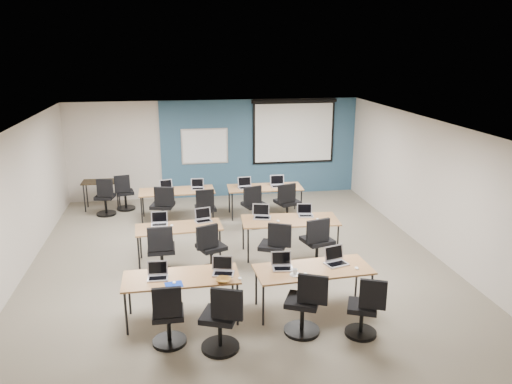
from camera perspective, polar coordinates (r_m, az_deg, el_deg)
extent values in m
cube|color=#6B6354|center=(10.05, -2.20, -7.73)|extent=(8.00, 9.00, 0.02)
cube|color=white|center=(9.28, -2.39, 7.67)|extent=(8.00, 9.00, 0.02)
cube|color=beige|center=(13.93, -4.65, 4.92)|extent=(8.00, 0.04, 2.70)
cube|color=beige|center=(5.49, 3.87, -13.80)|extent=(8.00, 0.04, 2.70)
cube|color=beige|center=(9.94, -25.83, -1.40)|extent=(0.04, 9.00, 2.70)
cube|color=beige|center=(10.81, 19.24, 0.69)|extent=(0.04, 9.00, 2.70)
cube|color=#3D5977|center=(14.06, 0.46, 5.08)|extent=(5.50, 0.04, 2.70)
cube|color=silver|center=(13.82, -5.88, 5.22)|extent=(1.28, 0.02, 0.98)
cube|color=white|center=(13.81, -5.88, 5.22)|extent=(1.20, 0.02, 0.90)
cube|color=black|center=(14.11, 4.34, 6.94)|extent=(2.32, 0.03, 1.82)
cube|color=white|center=(14.11, 4.34, 6.77)|extent=(2.20, 0.02, 1.62)
cylinder|color=black|center=(13.99, 4.42, 10.33)|extent=(2.40, 0.10, 0.10)
cube|color=#A86F3F|center=(7.78, -8.54, -9.64)|extent=(1.76, 0.73, 0.03)
cylinder|color=black|center=(7.72, -14.63, -13.30)|extent=(0.04, 0.04, 0.70)
cylinder|color=black|center=(7.72, -2.13, -12.72)|extent=(0.04, 0.04, 0.70)
cylinder|color=black|center=(8.26, -14.29, -11.21)|extent=(0.04, 0.04, 0.70)
cylinder|color=black|center=(8.26, -2.69, -10.67)|extent=(0.04, 0.04, 0.70)
cube|color=#A86F45|center=(8.01, 6.55, -8.77)|extent=(1.84, 0.77, 0.03)
cylinder|color=black|center=(7.72, 0.83, -12.74)|extent=(0.04, 0.04, 0.70)
cylinder|color=black|center=(8.16, 13.02, -11.45)|extent=(0.04, 0.04, 0.70)
cylinder|color=black|center=(8.28, 0.02, -10.59)|extent=(0.04, 0.04, 0.70)
cylinder|color=black|center=(8.70, 11.41, -9.54)|extent=(0.04, 0.04, 0.70)
cube|color=brown|center=(9.82, -8.81, -4.00)|extent=(1.66, 0.69, 0.03)
cylinder|color=black|center=(9.72, -13.26, -6.80)|extent=(0.04, 0.04, 0.70)
cylinder|color=black|center=(9.72, -4.12, -6.38)|extent=(0.04, 0.04, 0.70)
cylinder|color=black|center=(10.25, -13.08, -5.56)|extent=(0.04, 0.04, 0.70)
cylinder|color=black|center=(10.25, -4.43, -5.15)|extent=(0.04, 0.04, 0.70)
cube|color=brown|center=(10.12, 3.91, -3.23)|extent=(1.94, 0.81, 0.03)
cylinder|color=black|center=(9.77, -0.90, -6.22)|extent=(0.04, 0.04, 0.70)
cylinder|color=black|center=(10.18, 9.33, -5.49)|extent=(0.04, 0.04, 0.70)
cylinder|color=black|center=(10.40, -1.47, -4.78)|extent=(0.04, 0.04, 0.70)
cylinder|color=black|center=(10.79, 8.17, -4.16)|extent=(0.04, 0.04, 0.70)
cube|color=brown|center=(12.25, -9.04, 0.11)|extent=(1.80, 0.75, 0.03)
cylinder|color=black|center=(12.08, -12.93, -2.15)|extent=(0.04, 0.04, 0.70)
cylinder|color=black|center=(12.09, -4.95, -1.77)|extent=(0.04, 0.04, 0.70)
cylinder|color=black|center=(12.68, -12.78, -1.25)|extent=(0.04, 0.04, 0.70)
cylinder|color=black|center=(12.69, -5.19, -0.90)|extent=(0.04, 0.04, 0.70)
cube|color=#955932|center=(12.40, 1.02, 0.52)|extent=(1.84, 0.77, 0.03)
cylinder|color=black|center=(12.08, -2.73, -1.74)|extent=(0.04, 0.04, 0.70)
cylinder|color=black|center=(12.38, 5.19, -1.33)|extent=(0.04, 0.04, 0.70)
cylinder|color=black|center=(12.69, -3.08, -0.85)|extent=(0.04, 0.04, 0.70)
cylinder|color=black|center=(12.98, 4.48, -0.48)|extent=(0.04, 0.04, 0.70)
cube|color=#B4B4B5|center=(7.76, -11.16, -9.65)|extent=(0.30, 0.22, 0.02)
cube|color=black|center=(7.73, -11.17, -9.63)|extent=(0.26, 0.13, 0.00)
cube|color=#B4B4B5|center=(7.81, -11.19, -8.49)|extent=(0.30, 0.06, 0.21)
cube|color=black|center=(7.81, -11.19, -8.52)|extent=(0.27, 0.04, 0.17)
ellipsoid|color=white|center=(7.59, -9.33, -10.16)|extent=(0.07, 0.09, 0.03)
cylinder|color=black|center=(7.58, -9.84, -16.45)|extent=(0.49, 0.49, 0.05)
cylinder|color=black|center=(7.48, -9.91, -15.21)|extent=(0.06, 0.06, 0.44)
cube|color=black|center=(7.35, -10.01, -13.50)|extent=(0.44, 0.44, 0.08)
cube|color=black|center=(7.04, -10.13, -12.32)|extent=(0.40, 0.06, 0.44)
cube|color=#A9A9B5|center=(7.77, -3.76, -9.30)|extent=(0.32, 0.23, 0.02)
cube|color=black|center=(7.75, -3.75, -9.28)|extent=(0.27, 0.14, 0.00)
cube|color=#A9A9B5|center=(7.83, -3.87, -8.09)|extent=(0.32, 0.06, 0.22)
cube|color=black|center=(7.83, -3.87, -8.11)|extent=(0.28, 0.04, 0.18)
ellipsoid|color=white|center=(7.62, -1.85, -9.83)|extent=(0.06, 0.09, 0.03)
cylinder|color=black|center=(7.38, -4.09, -17.23)|extent=(0.54, 0.54, 0.05)
cylinder|color=black|center=(7.26, -4.12, -15.82)|extent=(0.06, 0.06, 0.48)
cube|color=black|center=(7.12, -4.17, -13.92)|extent=(0.48, 0.48, 0.08)
cube|color=black|center=(6.81, -3.36, -12.69)|extent=(0.44, 0.06, 0.44)
cube|color=#A9A9A9|center=(7.93, 3.08, -8.74)|extent=(0.32, 0.23, 0.02)
cube|color=black|center=(7.91, 3.11, -8.72)|extent=(0.27, 0.14, 0.00)
cube|color=#A9A9A9|center=(7.99, 2.89, -7.57)|extent=(0.32, 0.06, 0.22)
cube|color=black|center=(7.98, 2.90, -7.59)|extent=(0.28, 0.04, 0.18)
ellipsoid|color=white|center=(7.78, 5.68, -9.30)|extent=(0.06, 0.10, 0.03)
cylinder|color=black|center=(7.75, 5.24, -15.47)|extent=(0.54, 0.54, 0.05)
cylinder|color=black|center=(7.64, 5.28, -14.12)|extent=(0.06, 0.06, 0.47)
cube|color=black|center=(7.50, 5.34, -12.30)|extent=(0.47, 0.47, 0.08)
cube|color=black|center=(7.22, 6.51, -11.00)|extent=(0.43, 0.06, 0.44)
cube|color=#B0B0B5|center=(8.18, 9.18, -8.11)|extent=(0.35, 0.25, 0.02)
cube|color=black|center=(8.16, 9.23, -8.09)|extent=(0.30, 0.15, 0.00)
cube|color=#B0B0B5|center=(8.25, 8.92, -6.89)|extent=(0.35, 0.06, 0.24)
cube|color=black|center=(8.24, 8.94, -6.91)|extent=(0.31, 0.05, 0.20)
ellipsoid|color=white|center=(8.09, 11.43, -8.52)|extent=(0.08, 0.10, 0.03)
cylinder|color=black|center=(7.82, 11.86, -15.44)|extent=(0.47, 0.47, 0.05)
cylinder|color=black|center=(7.73, 11.94, -14.29)|extent=(0.06, 0.06, 0.42)
cube|color=black|center=(7.61, 12.05, -12.68)|extent=(0.42, 0.42, 0.08)
cube|color=black|center=(7.36, 13.23, -11.33)|extent=(0.38, 0.06, 0.44)
cube|color=#A7A7AD|center=(9.94, -10.97, -3.70)|extent=(0.32, 0.23, 0.02)
cube|color=black|center=(9.92, -10.98, -3.68)|extent=(0.27, 0.14, 0.00)
cube|color=#A7A7AD|center=(10.02, -11.00, -2.81)|extent=(0.32, 0.06, 0.22)
cube|color=black|center=(10.01, -11.00, -2.82)|extent=(0.28, 0.04, 0.18)
ellipsoid|color=white|center=(9.86, -9.61, -3.79)|extent=(0.09, 0.12, 0.04)
cylinder|color=black|center=(9.56, -10.60, -9.17)|extent=(0.55, 0.55, 0.05)
cylinder|color=black|center=(9.47, -10.67, -7.97)|extent=(0.06, 0.06, 0.49)
cube|color=black|center=(9.36, -10.76, -6.38)|extent=(0.49, 0.49, 0.08)
cube|color=black|center=(9.05, -10.89, -5.29)|extent=(0.45, 0.06, 0.44)
cube|color=#B4B4B4|center=(10.02, -6.03, -3.32)|extent=(0.32, 0.24, 0.02)
cube|color=black|center=(10.00, -6.02, -3.30)|extent=(0.28, 0.14, 0.00)
cube|color=#B4B4B4|center=(10.10, -6.09, -2.42)|extent=(0.32, 0.06, 0.22)
cube|color=black|center=(10.09, -6.09, -2.43)|extent=(0.29, 0.04, 0.18)
ellipsoid|color=white|center=(9.79, -4.62, -3.75)|extent=(0.09, 0.11, 0.04)
cylinder|color=black|center=(9.58, -5.05, -8.90)|extent=(0.52, 0.52, 0.05)
cylinder|color=black|center=(9.49, -5.08, -7.77)|extent=(0.06, 0.06, 0.46)
cube|color=black|center=(9.38, -5.13, -6.26)|extent=(0.46, 0.46, 0.08)
cube|color=black|center=(9.09, -5.59, -5.13)|extent=(0.42, 0.06, 0.44)
cube|color=#B1B1B1|center=(10.15, 0.71, -2.97)|extent=(0.35, 0.25, 0.02)
cube|color=black|center=(10.13, 0.73, -2.94)|extent=(0.30, 0.15, 0.00)
cube|color=#B1B1B1|center=(10.24, 0.58, -2.02)|extent=(0.35, 0.06, 0.24)
cube|color=black|center=(10.23, 0.59, -2.03)|extent=(0.31, 0.05, 0.20)
ellipsoid|color=white|center=(9.98, 2.53, -3.32)|extent=(0.08, 0.11, 0.04)
cylinder|color=black|center=(9.57, 1.88, -8.84)|extent=(0.53, 0.53, 0.05)
cylinder|color=black|center=(9.49, 1.89, -7.69)|extent=(0.06, 0.06, 0.47)
cube|color=black|center=(9.38, 1.91, -6.15)|extent=(0.47, 0.47, 0.08)
cube|color=black|center=(9.11, 2.71, -4.96)|extent=(0.43, 0.06, 0.44)
cube|color=#B3B3B3|center=(10.31, 5.73, -2.73)|extent=(0.31, 0.23, 0.02)
cube|color=black|center=(10.29, 5.76, -2.70)|extent=(0.26, 0.13, 0.00)
cube|color=#B3B3B3|center=(10.39, 5.57, -1.89)|extent=(0.31, 0.06, 0.21)
cube|color=black|center=(10.38, 5.58, -1.91)|extent=(0.27, 0.04, 0.18)
ellipsoid|color=white|center=(10.14, 7.05, -3.10)|extent=(0.07, 0.10, 0.03)
cylinder|color=black|center=(9.79, 6.91, -8.38)|extent=(0.58, 0.58, 0.05)
cylinder|color=black|center=(9.69, 6.95, -7.13)|extent=(0.06, 0.06, 0.51)
cube|color=black|center=(9.58, 7.02, -5.50)|extent=(0.51, 0.51, 0.08)
cube|color=black|center=(9.26, 7.11, -4.43)|extent=(0.47, 0.06, 0.44)
cube|color=silver|center=(12.30, -10.23, 0.25)|extent=(0.31, 0.22, 0.02)
cube|color=black|center=(12.28, -10.24, 0.27)|extent=(0.26, 0.13, 0.00)
cube|color=silver|center=(12.38, -10.26, 0.92)|extent=(0.31, 0.06, 0.21)
cube|color=black|center=(12.38, -10.26, 0.91)|extent=(0.27, 0.04, 0.17)
ellipsoid|color=white|center=(12.05, -9.92, -0.07)|extent=(0.06, 0.09, 0.03)
cylinder|color=black|center=(11.96, -10.50, -3.84)|extent=(0.56, 0.56, 0.05)
cylinder|color=black|center=(11.89, -10.56, -2.83)|extent=(0.06, 0.06, 0.50)
cube|color=black|center=(11.80, -10.63, -1.51)|extent=(0.50, 0.50, 0.08)
cube|color=black|center=(11.51, -10.44, -0.50)|extent=(0.45, 0.06, 0.44)
cube|color=#BBBBBB|center=(12.29, -6.67, 0.38)|extent=(0.31, 0.22, 0.02)
cube|color=black|center=(12.26, -6.67, 0.41)|extent=(0.26, 0.13, 0.00)
cube|color=#BBBBBB|center=(12.37, -6.72, 1.06)|extent=(0.31, 0.06, 0.21)
cube|color=black|center=(12.36, -6.72, 1.05)|extent=(0.27, 0.04, 0.17)
ellipsoid|color=white|center=(12.03, -5.75, 0.06)|extent=(0.06, 0.09, 0.03)
cylinder|color=black|center=(11.77, -5.73, -3.99)|extent=(0.51, 0.51, 0.05)
cylinder|color=black|center=(11.70, -5.75, -3.07)|extent=(0.06, 0.06, 0.45)
cube|color=black|center=(11.61, -5.79, -1.84)|extent=(0.45, 0.45, 0.08)
cube|color=black|center=(11.33, -5.85, -0.82)|extent=(0.41, 0.06, 0.44)
cube|color=#9F9FAA|center=(12.28, -1.23, 0.48)|extent=(0.34, 0.25, 0.02)
cube|color=black|center=(12.26, -1.21, 0.51)|extent=(0.29, 0.14, 0.00)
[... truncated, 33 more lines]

